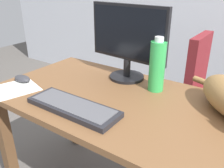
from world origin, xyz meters
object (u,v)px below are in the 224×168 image
at_px(office_chair, 211,109).
at_px(water_bottle, 157,66).
at_px(computer_mouse, 22,79).
at_px(monitor, 128,40).
at_px(keyboard, 73,107).

height_order(office_chair, water_bottle, water_bottle).
height_order(office_chair, computer_mouse, office_chair).
xyz_separation_m(monitor, keyboard, (-0.00, -0.45, -0.21)).
relative_size(office_chair, keyboard, 2.05).
distance_m(computer_mouse, water_bottle, 0.75).
xyz_separation_m(keyboard, computer_mouse, (-0.45, 0.07, 0.00)).
bearing_deg(water_bottle, keyboard, -118.19).
xyz_separation_m(office_chair, water_bottle, (-0.20, -0.57, 0.45)).
relative_size(office_chair, water_bottle, 3.22).
relative_size(keyboard, computer_mouse, 4.00).
bearing_deg(monitor, office_chair, 52.13).
bearing_deg(computer_mouse, water_bottle, 26.28).
bearing_deg(keyboard, office_chair, 67.11).
distance_m(office_chair, keyboard, 1.10).
xyz_separation_m(monitor, water_bottle, (0.21, -0.05, -0.09)).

